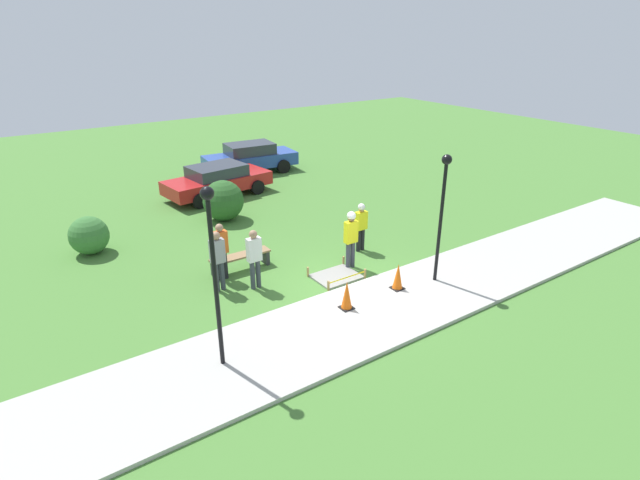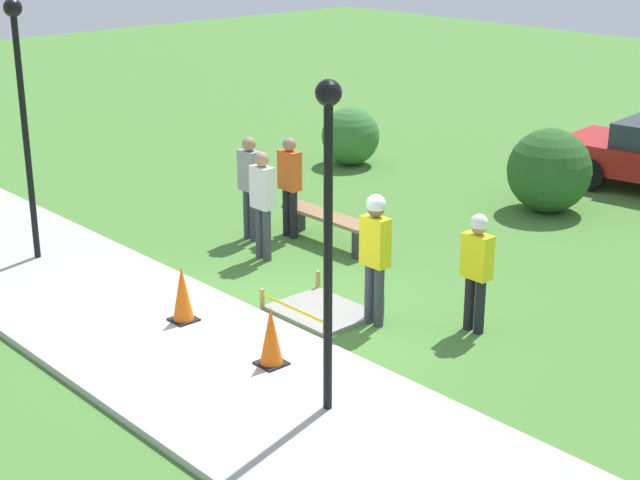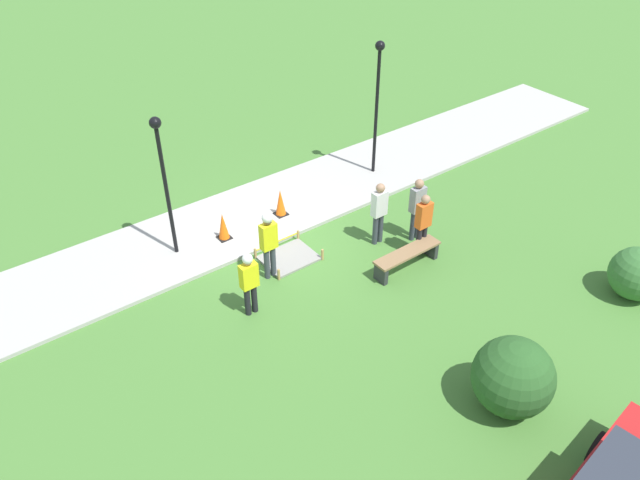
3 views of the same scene
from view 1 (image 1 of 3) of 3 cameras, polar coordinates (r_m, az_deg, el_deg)
name	(u,v)px [view 1 (image 1 of 3)]	position (r m, az deg, el deg)	size (l,w,h in m)	color
ground_plane	(348,288)	(14.50, 3.22, -5.45)	(60.00, 60.00, 0.00)	#477A33
sidewalk	(383,309)	(13.47, 7.17, -7.79)	(28.00, 3.02, 0.10)	#ADAAA3
wet_concrete_patch	(336,276)	(15.03, 1.87, -4.18)	(1.39, 1.12, 0.31)	gray
traffic_cone_near_patch	(347,295)	(13.12, 3.08, -6.30)	(0.34, 0.34, 0.79)	black
traffic_cone_far_patch	(398,277)	(14.22, 8.89, -4.15)	(0.34, 0.34, 0.76)	black
park_bench	(241,259)	(15.52, -9.07, -2.17)	(1.91, 0.44, 0.52)	#2D2D33
worker_supervisor	(351,234)	(15.19, 3.55, 0.65)	(0.40, 0.27, 1.86)	#383D47
worker_assistant	(361,223)	(16.47, 4.70, 1.92)	(0.40, 0.24, 1.67)	black
bystander_in_orange_shirt	(221,248)	(14.80, -11.26, -0.93)	(0.40, 0.23, 1.76)	black
bystander_in_gray_shirt	(254,256)	(14.14, -7.52, -1.78)	(0.40, 0.23, 1.79)	#383D47
bystander_in_white_shirt	(218,257)	(14.18, -11.61, -1.96)	(0.40, 0.24, 1.80)	#383D47
lamppost_near	(443,200)	(14.13, 13.85, 4.45)	(0.28, 0.28, 3.73)	black
lamppost_far	(213,254)	(10.23, -12.15, -1.61)	(0.28, 0.28, 4.07)	black
parked_car_blue	(250,157)	(25.96, -7.98, 9.33)	(4.77, 2.31, 1.51)	#28479E
parked_car_red	(218,180)	(22.50, -11.62, 6.74)	(4.81, 2.53, 1.39)	red
shrub_rounded_near	(223,201)	(19.55, -11.00, 4.44)	(1.57, 1.57, 1.57)	#285623
shrub_rounded_mid	(89,235)	(18.02, -24.90, 0.48)	(1.27, 1.27, 1.27)	#387033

